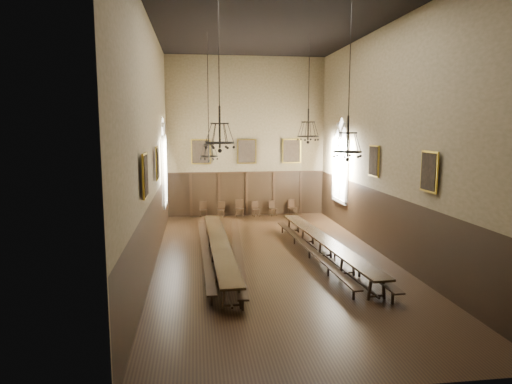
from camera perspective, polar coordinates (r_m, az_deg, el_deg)
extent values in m
cube|color=black|center=(17.94, 2.12, -8.39)|extent=(9.00, 18.00, 0.02)
cube|color=black|center=(17.63, 2.28, 20.98)|extent=(9.00, 18.00, 0.02)
cube|color=#837050|center=(26.12, -1.20, 6.87)|extent=(9.00, 0.02, 9.00)
cube|color=#837050|center=(8.48, 12.66, 3.85)|extent=(9.00, 0.02, 9.00)
cube|color=#837050|center=(17.02, -13.02, 5.94)|extent=(0.02, 18.00, 9.00)
cube|color=#837050|center=(18.51, 16.16, 5.99)|extent=(0.02, 18.00, 9.00)
cube|color=black|center=(17.40, -4.60, -6.31)|extent=(0.90, 10.21, 0.07)
cube|color=black|center=(18.03, 8.64, -5.96)|extent=(1.36, 9.81, 0.07)
cube|color=black|center=(17.82, -6.34, -7.10)|extent=(0.43, 9.98, 0.05)
cube|color=black|center=(17.73, -2.33, -7.03)|extent=(1.00, 10.71, 0.05)
cube|color=black|center=(18.03, 6.70, -6.99)|extent=(0.79, 9.53, 0.05)
cube|color=black|center=(18.39, 9.85, -6.58)|extent=(0.73, 10.76, 0.05)
cube|color=black|center=(25.93, -6.57, -2.25)|extent=(0.43, 0.43, 0.05)
cube|color=black|center=(26.06, -6.59, -1.66)|extent=(0.40, 0.07, 0.48)
cube|color=black|center=(25.89, -4.39, -2.27)|extent=(0.46, 0.46, 0.05)
cube|color=black|center=(26.01, -4.42, -1.70)|extent=(0.39, 0.11, 0.46)
cube|color=black|center=(25.95, -2.05, -2.13)|extent=(0.43, 0.43, 0.05)
cube|color=black|center=(26.09, -2.09, -1.51)|extent=(0.43, 0.05, 0.51)
cube|color=black|center=(26.06, -0.01, -2.19)|extent=(0.45, 0.45, 0.05)
cube|color=black|center=(26.18, -0.06, -1.64)|extent=(0.38, 0.12, 0.45)
cube|color=black|center=(26.28, 2.12, -2.11)|extent=(0.48, 0.48, 0.05)
cube|color=black|center=(26.40, 2.06, -1.56)|extent=(0.37, 0.15, 0.45)
cube|color=black|center=(26.53, 4.56, -1.98)|extent=(0.47, 0.47, 0.05)
cube|color=black|center=(26.65, 4.49, -1.41)|extent=(0.40, 0.12, 0.48)
cylinder|color=black|center=(19.90, -6.04, 13.28)|extent=(0.03, 0.03, 4.23)
torus|color=black|center=(19.86, -5.91, 4.46)|extent=(0.77, 0.77, 0.05)
torus|color=black|center=(19.84, -5.93, 5.89)|extent=(0.49, 0.49, 0.04)
cylinder|color=black|center=(19.84, -5.93, 5.63)|extent=(0.05, 0.05, 1.08)
cylinder|color=black|center=(20.03, 6.65, 14.79)|extent=(0.03, 0.03, 3.15)
torus|color=black|center=(19.90, 6.52, 6.93)|extent=(0.94, 0.94, 0.06)
torus|color=black|center=(19.90, 6.55, 8.69)|extent=(0.60, 0.60, 0.04)
cylinder|color=black|center=(19.90, 6.55, 8.37)|extent=(0.07, 0.07, 1.33)
cylinder|color=black|center=(14.72, -4.68, 17.02)|extent=(0.03, 0.03, 3.25)
torus|color=black|center=(14.55, -4.55, 6.15)|extent=(0.93, 0.93, 0.05)
torus|color=black|center=(14.55, -4.58, 8.53)|extent=(0.59, 0.59, 0.04)
cylinder|color=black|center=(14.55, -4.57, 8.09)|extent=(0.07, 0.07, 1.32)
cylinder|color=black|center=(15.35, 11.68, 15.97)|extent=(0.03, 0.03, 3.54)
torus|color=black|center=(15.22, 11.36, 4.95)|extent=(0.94, 0.94, 0.06)
torus|color=black|center=(15.20, 11.42, 7.26)|extent=(0.60, 0.60, 0.04)
cylinder|color=black|center=(15.20, 11.41, 6.84)|extent=(0.07, 0.07, 1.33)
cube|color=#AE8E29|center=(25.86, -6.92, 5.02)|extent=(1.10, 0.12, 1.40)
cube|color=black|center=(25.86, -6.92, 5.02)|extent=(0.98, 0.02, 1.28)
cube|color=#AE8E29|center=(26.03, -1.16, 5.10)|extent=(1.10, 0.12, 1.40)
cube|color=black|center=(26.03, -1.16, 5.10)|extent=(0.98, 0.02, 1.28)
cube|color=#AE8E29|center=(26.45, 4.47, 5.13)|extent=(1.10, 0.12, 1.40)
cube|color=black|center=(26.45, 4.47, 5.13)|extent=(0.98, 0.02, 1.28)
cube|color=#AE8E29|center=(18.05, -12.23, 3.54)|extent=(0.12, 1.00, 1.30)
cube|color=black|center=(18.05, -12.23, 3.54)|extent=(0.02, 0.88, 1.18)
cube|color=#AE8E29|center=(13.59, -13.71, 2.00)|extent=(0.12, 1.00, 1.30)
cube|color=black|center=(13.59, -13.71, 2.00)|extent=(0.02, 0.88, 1.18)
cube|color=#AE8E29|center=(19.43, 14.53, 3.78)|extent=(0.12, 1.00, 1.30)
cube|color=black|center=(19.43, 14.53, 3.78)|extent=(0.02, 0.88, 1.18)
cube|color=#AE8E29|center=(15.37, 20.84, 2.39)|extent=(0.12, 1.00, 1.30)
cube|color=black|center=(15.37, 20.84, 2.39)|extent=(0.02, 0.88, 1.18)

